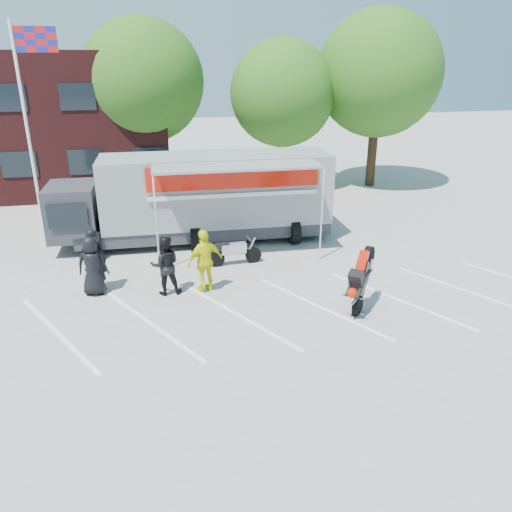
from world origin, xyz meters
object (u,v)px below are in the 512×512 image
object	(u,v)px
tree_left	(143,81)
parked_motorcycle	(235,264)
flagpole	(30,103)
spectator_leather_b	(95,260)
tree_right	(379,74)
spectator_leather_a	(93,266)
stunt_bike_rider	(363,305)
spectator_leather_c	(165,265)
transporter_truck	(206,240)
spectator_hivis	(205,261)
tree_mid	(283,94)

from	to	relation	value
tree_left	parked_motorcycle	size ratio (longest dim) A/B	4.51
flagpole	spectator_leather_b	bearing A→B (deg)	-69.18
flagpole	tree_right	size ratio (longest dim) A/B	0.88
tree_left	parked_motorcycle	world-z (taller)	tree_left
spectator_leather_a	stunt_bike_rider	bearing A→B (deg)	171.31
flagpole	parked_motorcycle	world-z (taller)	flagpole
flagpole	spectator_leather_c	xyz separation A→B (m)	(4.56, -7.17, -4.14)
spectator_leather_c	stunt_bike_rider	bearing A→B (deg)	160.74
transporter_truck	spectator_hivis	xyz separation A→B (m)	(-0.49, -4.60, 0.99)
tree_right	spectator_leather_b	xyz separation A→B (m)	(-13.77, -11.00, -4.88)
stunt_bike_rider	spectator_leather_b	size ratio (longest dim) A/B	1.00
spectator_leather_a	tree_mid	bearing A→B (deg)	-118.60
tree_left	tree_right	xyz separation A→B (m)	(12.00, -1.50, 0.31)
tree_mid	spectator_leather_a	distance (m)	15.24
flagpole	spectator_leather_b	size ratio (longest dim) A/B	4.00
tree_mid	spectator_leather_b	bearing A→B (deg)	-127.35
flagpole	spectator_leather_a	size ratio (longest dim) A/B	4.33
tree_right	spectator_leather_a	xyz separation A→B (m)	(-13.82, -11.26, -4.95)
stunt_bike_rider	tree_left	bearing A→B (deg)	151.96
parked_motorcycle	tree_left	bearing A→B (deg)	8.94
tree_left	spectator_leather_a	world-z (taller)	tree_left
flagpole	spectator_leather_b	world-z (taller)	flagpole
tree_left	flagpole	bearing A→B (deg)	-125.28
tree_left	spectator_leather_c	distance (m)	13.97
spectator_leather_c	flagpole	bearing A→B (deg)	-57.68
tree_right	parked_motorcycle	xyz separation A→B (m)	(-9.28, -9.85, -5.88)
stunt_bike_rider	spectator_leather_c	size ratio (longest dim) A/B	1.09
spectator_leather_c	tree_mid	bearing A→B (deg)	-118.90
tree_right	transporter_truck	bearing A→B (deg)	-144.45
tree_left	transporter_truck	size ratio (longest dim) A/B	0.83
spectator_leather_b	spectator_hivis	xyz separation A→B (m)	(3.27, -0.76, -0.01)
transporter_truck	spectator_hivis	distance (m)	4.73
transporter_truck	spectator_leather_a	world-z (taller)	spectator_leather_a
spectator_leather_a	spectator_hivis	bearing A→B (deg)	179.69
tree_mid	stunt_bike_rider	size ratio (longest dim) A/B	3.84
transporter_truck	spectator_leather_c	bearing A→B (deg)	-109.40
stunt_bike_rider	spectator_leather_b	xyz separation A→B (m)	(-7.65, 2.61, 1.00)
spectator_leather_c	transporter_truck	bearing A→B (deg)	-110.43
parked_motorcycle	spectator_leather_c	bearing A→B (deg)	122.59
stunt_bike_rider	spectator_leather_a	distance (m)	8.10
flagpole	transporter_truck	size ratio (longest dim) A/B	0.77
parked_motorcycle	spectator_leather_a	size ratio (longest dim) A/B	1.04
flagpole	spectator_hivis	distance (m)	10.10
tree_right	transporter_truck	distance (m)	13.64
flagpole	tree_left	world-z (taller)	tree_left
transporter_truck	spectator_leather_a	size ratio (longest dim) A/B	5.66
tree_left	spectator_leather_a	bearing A→B (deg)	-98.10
flagpole	spectator_leather_b	xyz separation A→B (m)	(2.47, -6.50, -4.05)
stunt_bike_rider	spectator_hivis	bearing A→B (deg)	-162.13
tree_mid	transporter_truck	bearing A→B (deg)	-123.23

